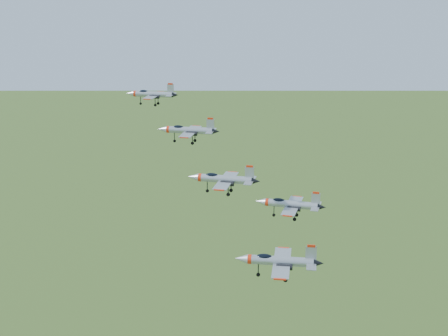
% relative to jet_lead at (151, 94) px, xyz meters
% --- Properties ---
extents(jet_lead, '(10.77, 9.07, 2.90)m').
position_rel_jet_lead_xyz_m(jet_lead, '(0.00, 0.00, 0.00)').
color(jet_lead, '#9CA1A8').
extents(jet_left_high, '(11.31, 9.54, 3.05)m').
position_rel_jet_lead_xyz_m(jet_left_high, '(12.96, -10.12, -4.07)').
color(jet_left_high, '#9CA1A8').
extents(jet_right_high, '(10.97, 9.21, 2.94)m').
position_rel_jet_lead_xyz_m(jet_right_high, '(26.85, -26.56, -6.78)').
color(jet_right_high, '#9CA1A8').
extents(jet_left_low, '(12.88, 10.74, 3.44)m').
position_rel_jet_lead_xyz_m(jet_left_low, '(30.85, -5.59, -17.02)').
color(jet_left_low, '#9CA1A8').
extents(jet_right_low, '(12.59, 10.68, 3.41)m').
position_rel_jet_lead_xyz_m(jet_right_low, '(36.61, -29.43, -16.96)').
color(jet_right_low, '#9CA1A8').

